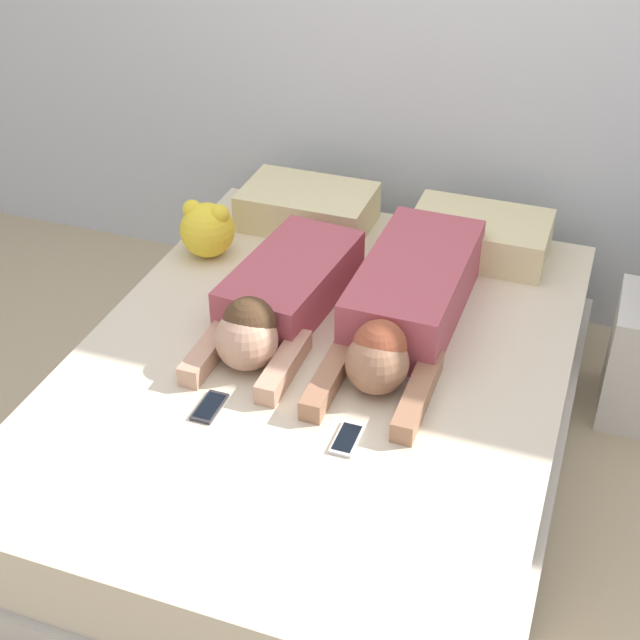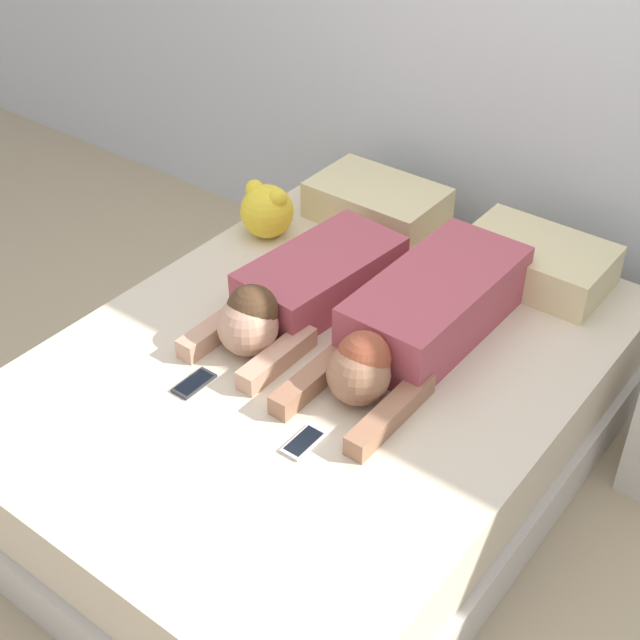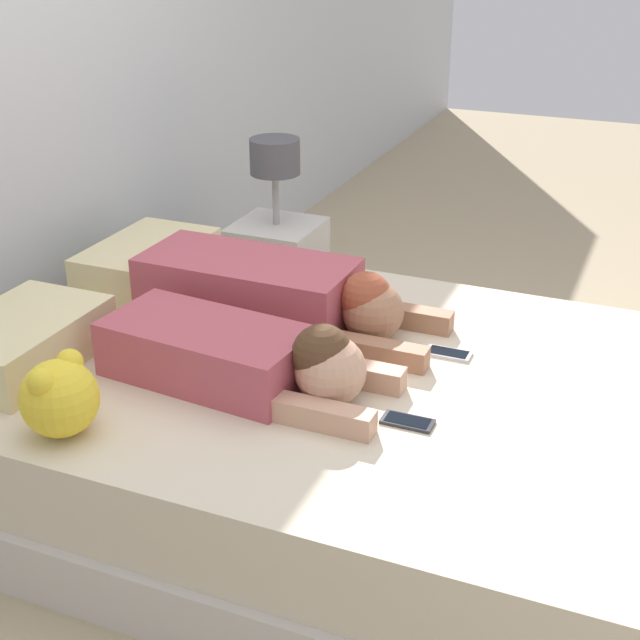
% 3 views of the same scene
% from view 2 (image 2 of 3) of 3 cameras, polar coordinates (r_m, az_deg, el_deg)
% --- Properties ---
extents(ground_plane, '(12.00, 12.00, 0.00)m').
position_cam_2_polar(ground_plane, '(3.28, -0.00, -8.53)').
color(ground_plane, tan).
extents(wall_back, '(12.00, 0.06, 2.60)m').
position_cam_2_polar(wall_back, '(3.52, 12.99, 18.89)').
color(wall_back, silver).
rests_on(wall_back, ground_plane).
extents(bed, '(1.65, 2.17, 0.46)m').
position_cam_2_polar(bed, '(3.13, -0.00, -5.63)').
color(bed, beige).
rests_on(bed, ground_plane).
extents(pillow_head_left, '(0.53, 0.34, 0.16)m').
position_cam_2_polar(pillow_head_left, '(3.68, 3.67, 7.48)').
color(pillow_head_left, beige).
rests_on(pillow_head_left, bed).
extents(pillow_head_right, '(0.53, 0.34, 0.16)m').
position_cam_2_polar(pillow_head_right, '(3.39, 13.69, 3.68)').
color(pillow_head_right, beige).
rests_on(pillow_head_right, bed).
extents(person_left, '(0.37, 0.90, 0.24)m').
position_cam_2_polar(person_left, '(3.11, -1.45, 1.81)').
color(person_left, '#B24C59').
rests_on(person_left, bed).
extents(person_right, '(0.36, 1.05, 0.23)m').
position_cam_2_polar(person_right, '(2.97, 6.32, 0.05)').
color(person_right, '#B24C59').
rests_on(person_right, bed).
extents(cell_phone_left, '(0.07, 0.14, 0.01)m').
position_cam_2_polar(cell_phone_left, '(2.89, -8.06, -4.02)').
color(cell_phone_left, '#2D2D33').
rests_on(cell_phone_left, bed).
extents(cell_phone_right, '(0.07, 0.14, 0.01)m').
position_cam_2_polar(cell_phone_right, '(2.66, -1.05, -7.82)').
color(cell_phone_right, silver).
rests_on(cell_phone_right, bed).
extents(plush_toy, '(0.21, 0.21, 0.22)m').
position_cam_2_polar(plush_toy, '(3.56, -3.42, 7.04)').
color(plush_toy, yellow).
rests_on(plush_toy, bed).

